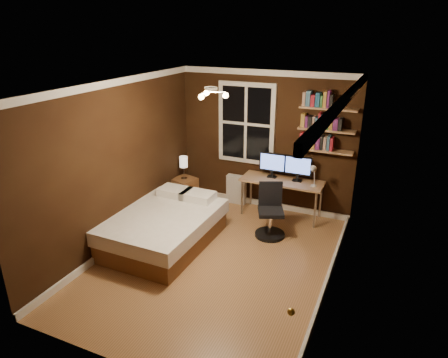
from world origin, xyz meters
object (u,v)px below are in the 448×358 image
at_px(bed, 165,227).
at_px(monitor_left, 272,165).
at_px(radiator, 236,189).
at_px(monitor_right, 298,169).
at_px(desk_lamp, 314,176).
at_px(desk, 282,183).
at_px(bedside_lamp, 184,168).
at_px(office_chair, 270,217).
at_px(nightstand, 185,191).

distance_m(bed, monitor_left, 2.19).
relative_size(radiator, monitor_right, 1.16).
bearing_deg(monitor_right, bed, -132.59).
bearing_deg(desk_lamp, monitor_right, 145.47).
relative_size(desk, desk_lamp, 3.23).
bearing_deg(bed, bedside_lamp, 108.77).
distance_m(desk, office_chair, 0.82).
bearing_deg(bed, nightstand, 108.77).
relative_size(bedside_lamp, radiator, 0.79).
height_order(radiator, monitor_left, monitor_left).
xyz_separation_m(bed, nightstand, (-0.47, 1.47, -0.03)).
height_order(monitor_right, desk_lamp, monitor_right).
distance_m(bed, desk, 2.19).
xyz_separation_m(bed, bedside_lamp, (-0.47, 1.47, 0.44)).
distance_m(bed, office_chair, 1.68).
height_order(nightstand, monitor_left, monitor_left).
height_order(monitor_right, office_chair, monitor_right).
relative_size(desk, monitor_right, 2.98).
height_order(bed, nightstand, bed).
distance_m(monitor_left, desk_lamp, 0.80).
bearing_deg(radiator, desk, -11.10).
xyz_separation_m(bed, radiator, (0.43, 1.86, 0.00)).
xyz_separation_m(bedside_lamp, monitor_left, (1.63, 0.28, 0.19)).
distance_m(radiator, desk_lamp, 1.65).
distance_m(nightstand, desk_lamp, 2.48).
relative_size(monitor_right, desk_lamp, 1.09).
xyz_separation_m(radiator, office_chair, (0.97, -0.94, 0.04)).
height_order(bed, monitor_right, monitor_right).
bearing_deg(desk, nightstand, -173.51).
distance_m(radiator, monitor_left, 0.96).
bearing_deg(radiator, office_chair, -44.09).
distance_m(bed, bedside_lamp, 1.60).
xyz_separation_m(monitor_right, office_chair, (-0.20, -0.83, -0.58)).
bearing_deg(radiator, nightstand, -156.66).
xyz_separation_m(bedside_lamp, radiator, (0.91, 0.39, -0.43)).
bearing_deg(monitor_left, radiator, 171.24).
xyz_separation_m(desk, monitor_right, (0.25, 0.07, 0.29)).
bearing_deg(desk, office_chair, -86.67).
distance_m(bed, monitor_right, 2.46).
relative_size(radiator, desk, 0.39).
relative_size(radiator, office_chair, 0.63).
relative_size(bedside_lamp, office_chair, 0.50).
bearing_deg(desk_lamp, desk, 165.44).
height_order(bed, office_chair, office_chair).
bearing_deg(bedside_lamp, radiator, 23.34).
bearing_deg(monitor_left, nightstand, -170.24).
xyz_separation_m(bed, desk, (1.36, 1.68, 0.34)).
xyz_separation_m(nightstand, desk_lamp, (2.40, 0.06, 0.65)).
height_order(desk_lamp, office_chair, desk_lamp).
bearing_deg(nightstand, desk_lamp, 17.43).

